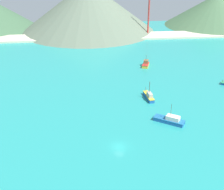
% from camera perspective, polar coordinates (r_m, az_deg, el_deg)
% --- Properties ---
extents(ground, '(260.00, 280.00, 0.50)m').
position_cam_1_polar(ground, '(113.41, -0.37, -1.10)').
color(ground, teal).
extents(fishing_boat_1, '(9.99, 8.19, 6.74)m').
position_cam_1_polar(fishing_boat_1, '(100.15, 10.83, -4.61)').
color(fishing_boat_1, '#1E5BA8').
rests_on(fishing_boat_1, ground).
extents(fishing_boat_6, '(2.80, 8.82, 7.00)m').
position_cam_1_polar(fishing_boat_6, '(114.78, 6.93, -0.23)').
color(fishing_boat_6, '#1E5BA8').
rests_on(fishing_boat_6, ground).
extents(fishing_boat_9, '(4.78, 7.25, 5.55)m').
position_cam_1_polar(fishing_boat_9, '(148.14, 6.35, 5.76)').
color(fishing_boat_9, gold).
rests_on(fishing_boat_9, ground).
extents(beach_strip, '(247.00, 16.44, 1.20)m').
position_cam_1_polar(beach_strip, '(199.40, -2.74, 10.85)').
color(beach_strip, beige).
rests_on(beach_strip, ground).
extents(hill_central, '(91.55, 91.55, 32.58)m').
position_cam_1_polar(hill_central, '(217.16, -4.55, 16.22)').
color(hill_central, '#60705B').
rests_on(hill_central, ground).
extents(hill_east, '(72.46, 72.46, 22.87)m').
position_cam_1_polar(hill_east, '(243.76, 18.81, 14.85)').
color(hill_east, '#476B47').
rests_on(hill_east, ground).
extents(radio_tower, '(2.87, 2.30, 28.69)m').
position_cam_1_polar(radio_tower, '(203.15, 6.91, 15.02)').
color(radio_tower, '#B7332D').
rests_on(radio_tower, ground).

